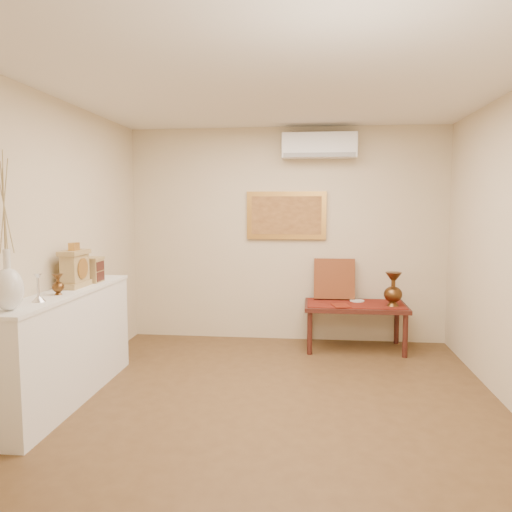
# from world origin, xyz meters

# --- Properties ---
(floor) EXTENTS (4.50, 4.50, 0.00)m
(floor) POSITION_xyz_m (0.00, 0.00, 0.00)
(floor) COLOR brown
(floor) RESTS_ON ground
(ceiling) EXTENTS (4.50, 4.50, 0.00)m
(ceiling) POSITION_xyz_m (0.00, 0.00, 2.70)
(ceiling) COLOR silver
(ceiling) RESTS_ON ground
(wall_back) EXTENTS (4.00, 0.02, 2.70)m
(wall_back) POSITION_xyz_m (0.00, 2.25, 1.35)
(wall_back) COLOR beige
(wall_back) RESTS_ON ground
(wall_front) EXTENTS (4.00, 0.02, 2.70)m
(wall_front) POSITION_xyz_m (0.00, -2.25, 1.35)
(wall_front) COLOR beige
(wall_front) RESTS_ON ground
(wall_left) EXTENTS (0.02, 4.50, 2.70)m
(wall_left) POSITION_xyz_m (-2.00, 0.00, 1.35)
(wall_left) COLOR beige
(wall_left) RESTS_ON ground
(white_vase) EXTENTS (0.21, 0.21, 1.11)m
(white_vase) POSITION_xyz_m (-1.83, -0.81, 1.54)
(white_vase) COLOR silver
(white_vase) RESTS_ON display_ledge
(candlestick) EXTENTS (0.10, 0.10, 0.22)m
(candlestick) POSITION_xyz_m (-1.80, -0.48, 1.09)
(candlestick) COLOR silver
(candlestick) RESTS_ON display_ledge
(brass_urn_small) EXTENTS (0.10, 0.10, 0.23)m
(brass_urn_small) POSITION_xyz_m (-1.80, -0.17, 1.09)
(brass_urn_small) COLOR brown
(brass_urn_small) RESTS_ON display_ledge
(table_cloth) EXTENTS (1.14, 0.59, 0.01)m
(table_cloth) POSITION_xyz_m (0.85, 1.88, 0.55)
(table_cloth) COLOR maroon
(table_cloth) RESTS_ON low_table
(brass_urn_tall) EXTENTS (0.21, 0.21, 0.48)m
(brass_urn_tall) POSITION_xyz_m (1.27, 1.77, 0.80)
(brass_urn_tall) COLOR brown
(brass_urn_tall) RESTS_ON table_cloth
(plate) EXTENTS (0.18, 0.18, 0.01)m
(plate) POSITION_xyz_m (0.88, 2.01, 0.56)
(plate) COLOR silver
(plate) RESTS_ON table_cloth
(menu) EXTENTS (0.23, 0.28, 0.01)m
(menu) POSITION_xyz_m (0.67, 1.70, 0.56)
(menu) COLOR maroon
(menu) RESTS_ON table_cloth
(cushion) EXTENTS (0.50, 0.20, 0.51)m
(cushion) POSITION_xyz_m (0.61, 2.14, 0.81)
(cushion) COLOR #5A1412
(cushion) RESTS_ON table_cloth
(display_ledge) EXTENTS (0.37, 2.02, 0.98)m
(display_ledge) POSITION_xyz_m (-1.82, 0.00, 0.49)
(display_ledge) COLOR white
(display_ledge) RESTS_ON floor
(mantel_clock) EXTENTS (0.17, 0.36, 0.41)m
(mantel_clock) POSITION_xyz_m (-1.83, 0.21, 1.15)
(mantel_clock) COLOR tan
(mantel_clock) RESTS_ON display_ledge
(wooden_chest) EXTENTS (0.16, 0.21, 0.24)m
(wooden_chest) POSITION_xyz_m (-1.80, 0.52, 1.10)
(wooden_chest) COLOR tan
(wooden_chest) RESTS_ON display_ledge
(low_table) EXTENTS (1.20, 0.70, 0.55)m
(low_table) POSITION_xyz_m (0.85, 1.88, 0.48)
(low_table) COLOR #441B14
(low_table) RESTS_ON floor
(painting) EXTENTS (1.00, 0.06, 0.60)m
(painting) POSITION_xyz_m (0.00, 2.22, 1.60)
(painting) COLOR #BB863C
(painting) RESTS_ON wall_back
(ac_unit) EXTENTS (0.90, 0.25, 0.30)m
(ac_unit) POSITION_xyz_m (0.40, 2.12, 2.45)
(ac_unit) COLOR silver
(ac_unit) RESTS_ON wall_back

